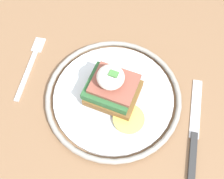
{
  "coord_description": "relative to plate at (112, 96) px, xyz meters",
  "views": [
    {
      "loc": [
        0.09,
        -0.18,
        1.24
      ],
      "look_at": [
        -0.0,
        0.05,
        0.78
      ],
      "focal_mm": 45.0,
      "sensor_mm": 36.0,
      "label": 1
    }
  ],
  "objects": [
    {
      "name": "sandwich",
      "position": [
        0.0,
        0.0,
        0.04
      ],
      "size": [
        0.12,
        0.11,
        0.08
      ],
      "color": "brown",
      "rests_on": "plate"
    },
    {
      "name": "fork",
      "position": [
        -0.19,
        0.01,
        -0.01
      ],
      "size": [
        0.04,
        0.16,
        0.0
      ],
      "color": "silver",
      "rests_on": "dining_table"
    },
    {
      "name": "dining_table",
      "position": [
        0.0,
        -0.05,
        -0.12
      ],
      "size": [
        1.1,
        0.82,
        0.75
      ],
      "color": "#846042",
      "rests_on": "ground_plane"
    },
    {
      "name": "knife",
      "position": [
        0.17,
        -0.02,
        -0.01
      ],
      "size": [
        0.05,
        0.2,
        0.01
      ],
      "color": "#2D2D2D",
      "rests_on": "dining_table"
    },
    {
      "name": "plate",
      "position": [
        0.0,
        0.0,
        0.0
      ],
      "size": [
        0.26,
        0.26,
        0.02
      ],
      "color": "silver",
      "rests_on": "dining_table"
    }
  ]
}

